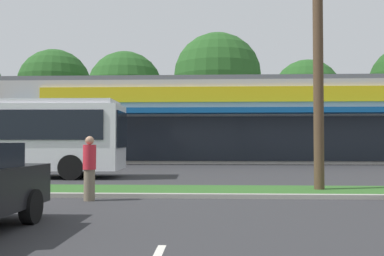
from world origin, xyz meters
name	(u,v)px	position (x,y,z in m)	size (l,w,h in m)	color
grass_median	(88,190)	(0.00, 14.00, 0.06)	(56.00, 2.20, 0.12)	#2D5B23
curb_lip	(76,195)	(0.00, 12.78, 0.06)	(56.00, 0.24, 0.12)	#99968C
storefront_building	(220,123)	(4.46, 36.13, 2.99)	(30.85, 13.59, 5.98)	#BCB7AD
tree_left	(55,85)	(-12.74, 46.17, 7.41)	(7.53, 7.53, 11.18)	#473323
tree_mid_left	(125,89)	(-4.69, 43.26, 6.64)	(7.31, 7.31, 10.31)	#473323
tree_mid	(217,77)	(4.32, 42.93, 7.75)	(8.39, 8.39, 11.95)	#473323
tree_mid_right	(307,94)	(13.14, 44.31, 6.19)	(6.70, 6.70, 9.55)	#473323
pedestrian_near_bench	(89,168)	(0.55, 12.15, 0.84)	(0.34, 0.34, 1.66)	#726651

